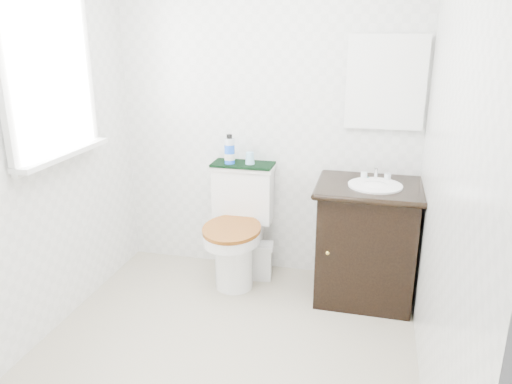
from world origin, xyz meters
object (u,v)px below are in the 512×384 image
at_px(toilet, 239,232).
at_px(cup, 250,158).
at_px(trash_bin, 260,260).
at_px(vanity, 367,239).
at_px(mouthwash_bottle, 230,150).

relative_size(toilet, cup, 9.80).
height_order(trash_bin, cup, cup).
xyz_separation_m(vanity, cup, (-0.86, 0.18, 0.47)).
xyz_separation_m(mouthwash_bottle, cup, (0.15, 0.02, -0.05)).
height_order(toilet, trash_bin, toilet).
distance_m(vanity, trash_bin, 0.82).
height_order(toilet, cup, cup).
xyz_separation_m(toilet, trash_bin, (0.15, 0.03, -0.23)).
bearing_deg(mouthwash_bottle, vanity, -8.88).
distance_m(toilet, trash_bin, 0.27).
bearing_deg(toilet, mouthwash_bottle, 133.64).
bearing_deg(cup, trash_bin, -41.29).
bearing_deg(mouthwash_bottle, toilet, -46.36).
distance_m(vanity, mouthwash_bottle, 1.15).
relative_size(toilet, vanity, 0.92).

